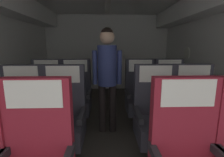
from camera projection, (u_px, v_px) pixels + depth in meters
name	position (u px, v px, depth m)	size (l,w,h in m)	color
ground	(109.00, 132.00, 2.59)	(3.87, 5.71, 0.02)	#3D3833
fuselage_shell	(108.00, 25.00, 2.53)	(3.75, 5.36, 2.26)	silver
seat_b_left_window	(22.00, 120.00, 1.94)	(0.52, 0.52, 1.10)	#38383D
seat_b_left_aisle	(63.00, 119.00, 1.94)	(0.52, 0.52, 1.10)	#38383D
seat_b_right_aisle	(194.00, 117.00, 2.01)	(0.52, 0.52, 1.10)	#38383D
seat_b_right_window	(156.00, 118.00, 1.98)	(0.52, 0.52, 1.10)	#38383D
seat_c_left_window	(47.00, 98.00, 2.74)	(0.52, 0.52, 1.10)	#38383D
seat_c_left_aisle	(76.00, 97.00, 2.77)	(0.52, 0.52, 1.10)	#38383D
seat_c_right_aisle	(170.00, 97.00, 2.80)	(0.52, 0.52, 1.10)	#38383D
seat_c_right_window	(140.00, 97.00, 2.80)	(0.52, 0.52, 1.10)	#38383D
flight_attendant	(107.00, 70.00, 2.43)	(0.43, 0.28, 1.57)	black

